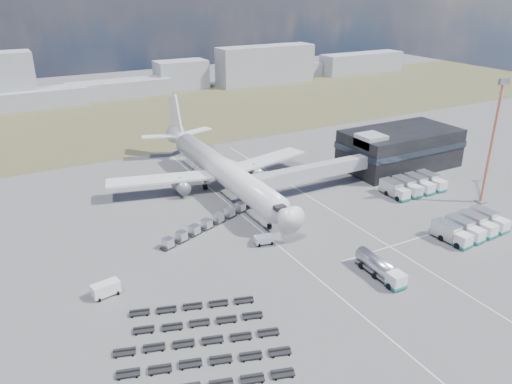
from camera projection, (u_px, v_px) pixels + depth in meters
name	position (u px, v px, depth m)	size (l,w,h in m)	color
ground	(294.00, 248.00, 91.93)	(420.00, 420.00, 0.00)	#565659
grass_strip	(131.00, 117.00, 180.93)	(420.00, 90.00, 0.01)	brown
lane_markings	(327.00, 230.00, 98.65)	(47.12, 110.00, 0.01)	silver
terminal	(399.00, 148.00, 130.27)	(30.40, 16.40, 11.00)	black
jet_bridge	(305.00, 173.00, 113.47)	(30.30, 3.80, 7.05)	#939399
airliner	(220.00, 168.00, 116.06)	(51.59, 64.53, 17.62)	silver
skyline	(67.00, 83.00, 201.53)	(318.25, 22.76, 21.39)	#9295A0
fuel_tanker	(380.00, 268.00, 82.51)	(2.79, 10.31, 3.32)	silver
pushback_tug	(264.00, 240.00, 93.26)	(3.49, 1.96, 1.55)	silver
utility_van	(106.00, 289.00, 77.64)	(4.29, 1.94, 2.29)	silver
catering_truck	(231.00, 169.00, 125.80)	(4.39, 7.43, 3.20)	silver
service_trucks_near	(471.00, 226.00, 96.40)	(14.54, 8.61, 3.13)	silver
service_trucks_far	(413.00, 185.00, 115.92)	(14.15, 7.90, 3.13)	silver
uld_row	(213.00, 221.00, 100.02)	(25.20, 11.67, 1.79)	black
baggage_dollies	(199.00, 343.00, 67.25)	(25.72, 23.29, 0.70)	black
floodlight_mast	(492.00, 143.00, 105.80)	(2.59, 2.11, 27.38)	#C0471E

